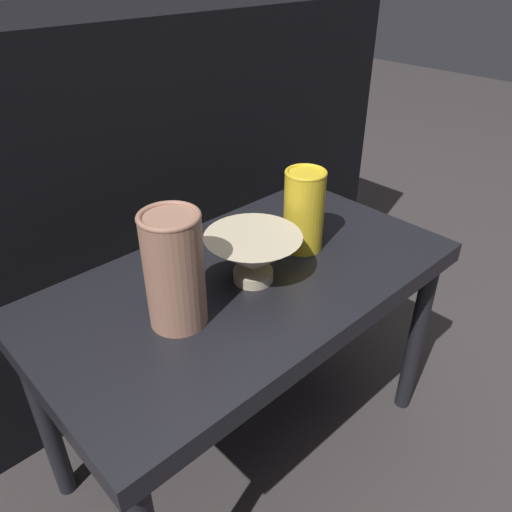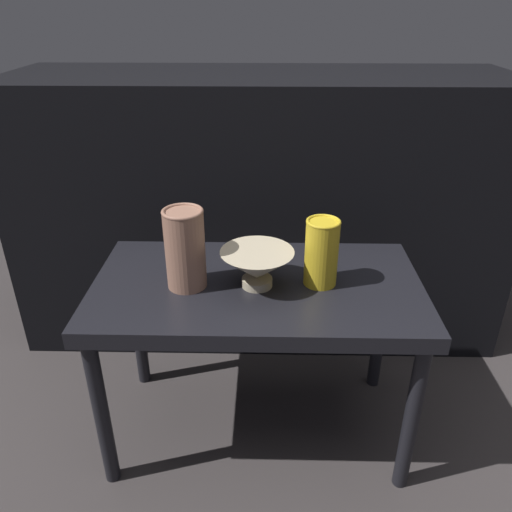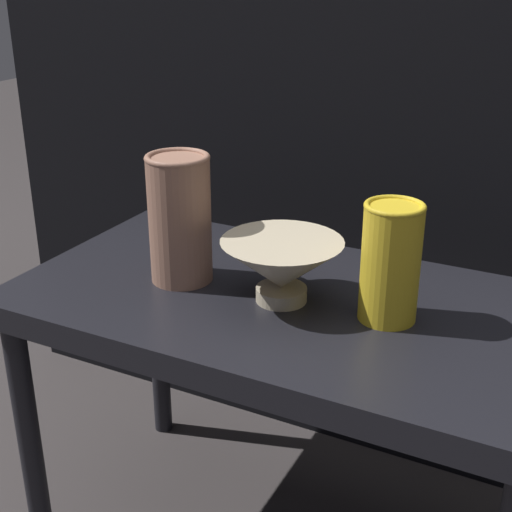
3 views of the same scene
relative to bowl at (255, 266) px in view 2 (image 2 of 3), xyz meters
name	(u,v)px [view 2 (image 2 of 3)]	position (x,y,z in m)	size (l,w,h in m)	color
ground_plane	(257,424)	(0.00, 0.02, -0.52)	(8.00, 8.00, 0.00)	#383333
table	(257,301)	(0.00, 0.02, -0.11)	(0.79, 0.43, 0.47)	black
couch_backdrop	(260,207)	(0.00, 0.58, -0.09)	(1.57, 0.50, 0.87)	black
bowl	(255,266)	(0.00, 0.00, 0.00)	(0.17, 0.17, 0.09)	#C1B293
vase_textured_left	(185,248)	(-0.16, 0.00, 0.05)	(0.09, 0.09, 0.19)	#996B56
vase_colorful_right	(322,252)	(0.15, 0.01, 0.03)	(0.08, 0.08, 0.16)	gold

